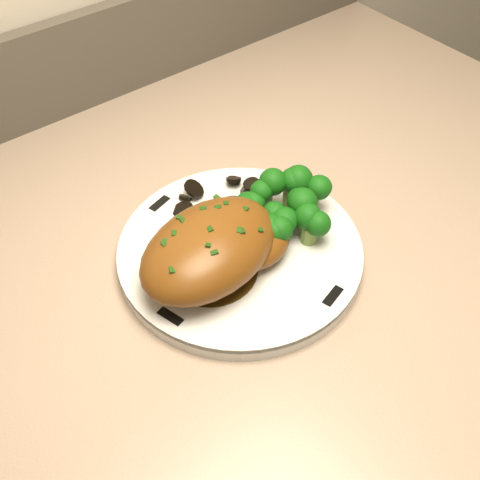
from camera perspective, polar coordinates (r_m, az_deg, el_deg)
plate at (r=0.59m, az=0.00°, el=-1.19°), size 0.31×0.31×0.02m
rim_accent_0 at (r=0.64m, az=-7.63°, el=3.44°), size 0.03×0.02×0.00m
rim_accent_1 at (r=0.54m, az=-6.62°, el=-7.24°), size 0.02×0.03×0.00m
rim_accent_2 at (r=0.55m, az=8.80°, el=-5.28°), size 0.03×0.02×0.00m
rim_accent_3 at (r=0.65m, az=5.44°, el=4.83°), size 0.02×0.03×0.00m
gravy_pool at (r=0.57m, az=-2.84°, el=-2.79°), size 0.09×0.09×0.00m
chicken_breast at (r=0.55m, az=-2.38°, el=-0.80°), size 0.17×0.12×0.06m
mushroom_pile at (r=0.63m, az=-1.71°, el=3.81°), size 0.09×0.06×0.02m
broccoli_florets at (r=0.60m, az=4.35°, el=3.07°), size 0.10×0.09×0.04m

